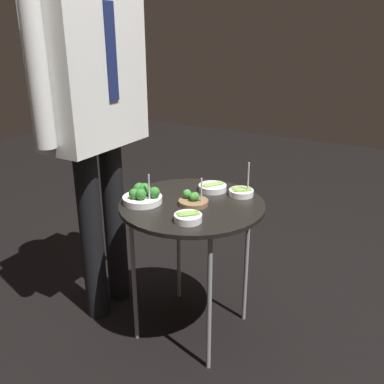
{
  "coord_description": "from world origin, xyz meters",
  "views": [
    {
      "loc": [
        -1.49,
        -0.86,
        1.39
      ],
      "look_at": [
        0.0,
        0.0,
        0.72
      ],
      "focal_mm": 40.0,
      "sensor_mm": 36.0,
      "label": 1
    }
  ],
  "objects_px": {
    "waiter_figure": "(92,90)",
    "bowl_asparagus_back_left": "(188,218)",
    "serving_cart": "(192,213)",
    "bowl_broccoli_front_center": "(193,200)",
    "bowl_broccoli_mid_right": "(143,196)",
    "bowl_asparagus_center": "(213,187)",
    "bowl_asparagus_far_rim": "(241,192)"
  },
  "relations": [
    {
      "from": "bowl_broccoli_front_center",
      "to": "bowl_broccoli_mid_right",
      "type": "height_order",
      "value": "bowl_broccoli_mid_right"
    },
    {
      "from": "bowl_asparagus_far_rim",
      "to": "waiter_figure",
      "type": "xyz_separation_m",
      "value": [
        -0.24,
        0.63,
        0.44
      ]
    },
    {
      "from": "bowl_asparagus_far_rim",
      "to": "bowl_asparagus_back_left",
      "type": "xyz_separation_m",
      "value": [
        -0.36,
        0.07,
        -0.0
      ]
    },
    {
      "from": "bowl_asparagus_far_rim",
      "to": "bowl_asparagus_back_left",
      "type": "height_order",
      "value": "bowl_asparagus_far_rim"
    },
    {
      "from": "bowl_broccoli_front_center",
      "to": "waiter_figure",
      "type": "distance_m",
      "value": 0.66
    },
    {
      "from": "bowl_asparagus_far_rim",
      "to": "waiter_figure",
      "type": "height_order",
      "value": "waiter_figure"
    },
    {
      "from": "bowl_broccoli_mid_right",
      "to": "bowl_asparagus_center",
      "type": "bearing_deg",
      "value": -34.47
    },
    {
      "from": "bowl_broccoli_mid_right",
      "to": "bowl_asparagus_center",
      "type": "distance_m",
      "value": 0.34
    },
    {
      "from": "serving_cart",
      "to": "waiter_figure",
      "type": "height_order",
      "value": "waiter_figure"
    },
    {
      "from": "serving_cart",
      "to": "bowl_broccoli_front_center",
      "type": "xyz_separation_m",
      "value": [
        -0.02,
        -0.01,
        0.07
      ]
    },
    {
      "from": "bowl_broccoli_mid_right",
      "to": "bowl_asparagus_back_left",
      "type": "xyz_separation_m",
      "value": [
        -0.07,
        -0.27,
        -0.02
      ]
    },
    {
      "from": "bowl_asparagus_back_left",
      "to": "waiter_figure",
      "type": "bearing_deg",
      "value": 77.71
    },
    {
      "from": "bowl_broccoli_mid_right",
      "to": "bowl_asparagus_center",
      "type": "xyz_separation_m",
      "value": [
        0.28,
        -0.2,
        -0.02
      ]
    },
    {
      "from": "serving_cart",
      "to": "bowl_asparagus_far_rim",
      "type": "distance_m",
      "value": 0.25
    },
    {
      "from": "serving_cart",
      "to": "bowl_broccoli_front_center",
      "type": "bearing_deg",
      "value": -137.21
    },
    {
      "from": "bowl_broccoli_front_center",
      "to": "bowl_asparagus_far_rim",
      "type": "height_order",
      "value": "bowl_asparagus_far_rim"
    },
    {
      "from": "bowl_asparagus_center",
      "to": "bowl_asparagus_back_left",
      "type": "distance_m",
      "value": 0.36
    },
    {
      "from": "bowl_broccoli_mid_right",
      "to": "bowl_asparagus_back_left",
      "type": "distance_m",
      "value": 0.28
    },
    {
      "from": "bowl_asparagus_back_left",
      "to": "waiter_figure",
      "type": "xyz_separation_m",
      "value": [
        0.12,
        0.56,
        0.44
      ]
    },
    {
      "from": "bowl_broccoli_mid_right",
      "to": "waiter_figure",
      "type": "xyz_separation_m",
      "value": [
        0.06,
        0.29,
        0.42
      ]
    },
    {
      "from": "bowl_asparagus_far_rim",
      "to": "bowl_asparagus_center",
      "type": "xyz_separation_m",
      "value": [
        -0.01,
        0.14,
        -0.0
      ]
    },
    {
      "from": "bowl_broccoli_front_center",
      "to": "bowl_broccoli_mid_right",
      "type": "relative_size",
      "value": 0.75
    },
    {
      "from": "serving_cart",
      "to": "bowl_asparagus_center",
      "type": "relative_size",
      "value": 5.09
    },
    {
      "from": "bowl_asparagus_far_rim",
      "to": "waiter_figure",
      "type": "bearing_deg",
      "value": 110.73
    },
    {
      "from": "serving_cart",
      "to": "bowl_broccoli_mid_right",
      "type": "relative_size",
      "value": 3.87
    },
    {
      "from": "bowl_asparagus_back_left",
      "to": "bowl_asparagus_center",
      "type": "bearing_deg",
      "value": 11.72
    },
    {
      "from": "bowl_broccoli_mid_right",
      "to": "bowl_asparagus_center",
      "type": "relative_size",
      "value": 1.31
    },
    {
      "from": "bowl_broccoli_front_center",
      "to": "bowl_asparagus_center",
      "type": "distance_m",
      "value": 0.19
    },
    {
      "from": "bowl_asparagus_center",
      "to": "bowl_asparagus_back_left",
      "type": "height_order",
      "value": "bowl_asparagus_back_left"
    },
    {
      "from": "bowl_broccoli_front_center",
      "to": "bowl_asparagus_far_rim",
      "type": "xyz_separation_m",
      "value": [
        0.2,
        -0.14,
        -0.0
      ]
    },
    {
      "from": "bowl_broccoli_mid_right",
      "to": "serving_cart",
      "type": "bearing_deg",
      "value": -60.23
    },
    {
      "from": "waiter_figure",
      "to": "bowl_asparagus_back_left",
      "type": "bearing_deg",
      "value": -102.29
    }
  ]
}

